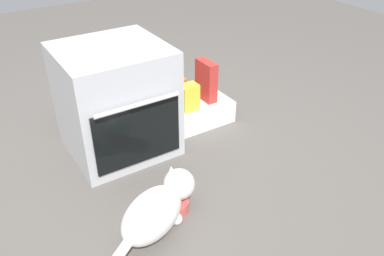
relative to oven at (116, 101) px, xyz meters
The scene contains 8 objects.
ground 0.51m from the oven, 79.99° to the right, with size 8.00×8.00×0.00m, color #56514C.
oven is the anchor object (origin of this frame).
pantry_cabinet 0.64m from the oven, ahead, with size 0.46×0.34×0.16m, color white.
food_bowl 0.74m from the oven, 89.49° to the right, with size 0.14×0.14×0.09m.
cat 0.79m from the oven, 99.98° to the right, with size 0.73×0.42×0.24m.
sauce_jar 0.56m from the oven, 13.73° to the left, with size 0.08×0.08×0.14m, color #D16023.
cereal_box 0.67m from the oven, ahead, with size 0.07×0.18×0.28m, color #B72D28.
snack_bag 0.50m from the oven, ahead, with size 0.12×0.09×0.18m, color yellow.
Camera 1 is at (-0.80, -1.62, 1.46)m, focal length 36.77 mm.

